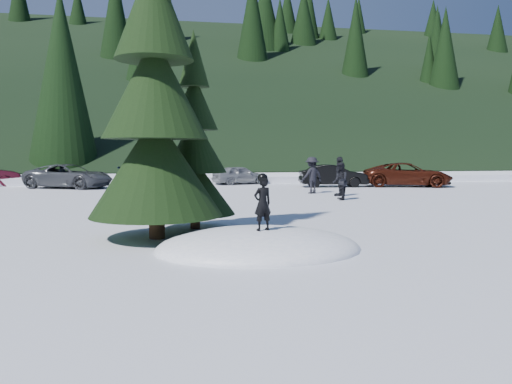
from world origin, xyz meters
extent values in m
plane|color=white|center=(0.00, 0.00, 0.00)|extent=(200.00, 200.00, 0.00)
ellipsoid|color=white|center=(0.00, 0.00, 0.00)|extent=(4.48, 3.52, 0.96)
cylinder|color=#301D10|center=(-2.20, 1.80, 0.70)|extent=(0.38, 0.38, 1.40)
cone|color=black|center=(-2.20, 1.80, 1.79)|extent=(3.20, 3.20, 2.46)
cone|color=black|center=(-2.20, 1.80, 3.65)|extent=(2.54, 2.54, 2.46)
cone|color=black|center=(-2.20, 1.80, 5.51)|extent=(1.88, 1.88, 2.46)
cylinder|color=#301D10|center=(-1.20, 3.20, 0.50)|extent=(0.26, 0.26, 1.00)
cone|color=black|center=(-1.20, 3.20, 1.16)|extent=(2.20, 2.20, 1.52)
cone|color=black|center=(-1.20, 3.20, 2.31)|extent=(1.75, 1.75, 1.52)
cone|color=black|center=(-1.20, 3.20, 3.46)|extent=(1.29, 1.29, 1.52)
cone|color=black|center=(-1.20, 3.20, 4.61)|extent=(0.84, 0.84, 1.52)
imported|color=black|center=(0.02, -0.34, 1.04)|extent=(0.47, 0.39, 1.12)
imported|color=black|center=(5.48, 10.34, 0.83)|extent=(0.81, 0.94, 1.66)
imported|color=black|center=(6.14, 12.30, 0.94)|extent=(0.95, 1.19, 1.89)
imported|color=black|center=(5.25, 13.93, 0.93)|extent=(1.37, 1.07, 1.86)
imported|color=#424449|center=(-7.64, 19.90, 0.70)|extent=(5.55, 4.21, 1.40)
imported|color=black|center=(-2.90, 22.12, 0.62)|extent=(4.55, 2.80, 1.23)
imported|color=gray|center=(2.64, 21.66, 0.61)|extent=(3.84, 2.42, 1.22)
imported|color=black|center=(7.85, 18.30, 0.67)|extent=(4.18, 1.82, 1.34)
imported|color=#3B140A|center=(12.39, 17.81, 0.73)|extent=(5.69, 3.79, 1.45)
camera|label=1|loc=(-1.88, -10.47, 2.11)|focal=35.00mm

